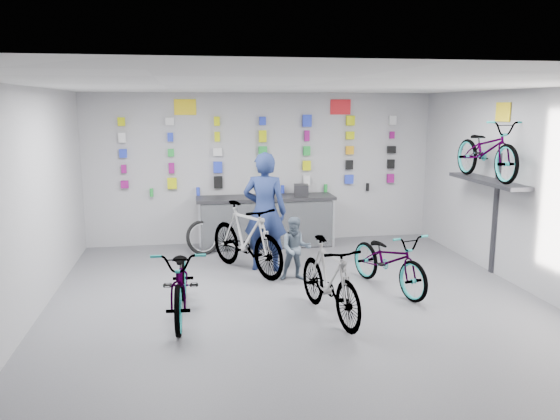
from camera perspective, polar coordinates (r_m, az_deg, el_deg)
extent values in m
plane|color=#515156|center=(7.55, 2.41, -10.52)|extent=(8.00, 8.00, 0.00)
plane|color=white|center=(7.03, 2.61, 12.88)|extent=(8.00, 8.00, 0.00)
plane|color=#AAAAAC|center=(11.04, -1.85, 4.36)|extent=(7.00, 0.00, 7.00)
plane|color=#AAAAAC|center=(3.47, 16.72, -10.82)|extent=(7.00, 0.00, 7.00)
plane|color=#AAAAAC|center=(7.27, -25.57, -0.13)|extent=(0.00, 8.00, 8.00)
plane|color=#AAAAAC|center=(8.58, 26.02, 1.37)|extent=(0.00, 8.00, 8.00)
cube|color=black|center=(10.78, -1.50, -1.46)|extent=(2.60, 0.60, 0.90)
cube|color=silver|center=(10.48, -1.26, -1.65)|extent=(2.60, 0.02, 0.90)
cube|color=silver|center=(10.38, -8.39, -1.89)|extent=(0.04, 0.04, 0.96)
cube|color=silver|center=(10.74, 5.62, -1.39)|extent=(0.04, 0.04, 0.96)
cube|color=black|center=(10.68, -1.51, 1.26)|extent=(2.70, 0.66, 0.06)
cube|color=#851067|center=(10.97, -15.92, 2.59)|extent=(0.14, 0.06, 0.15)
cube|color=#CAD609|center=(10.91, -11.21, 2.76)|extent=(0.18, 0.06, 0.22)
cube|color=black|center=(10.92, -6.48, 2.90)|extent=(0.17, 0.06, 0.24)
cube|color=#CAD609|center=(11.01, -1.80, 3.03)|extent=(0.16, 0.06, 0.20)
cube|color=silver|center=(11.16, 2.79, 3.13)|extent=(0.13, 0.06, 0.20)
cube|color=blue|center=(11.39, 7.23, 3.21)|extent=(0.18, 0.06, 0.18)
cube|color=#851067|center=(11.68, 11.46, 3.27)|extent=(0.14, 0.06, 0.18)
cube|color=#851067|center=(10.94, -16.00, 4.15)|extent=(0.09, 0.06, 0.16)
cube|color=#851067|center=(10.87, -11.27, 4.32)|extent=(0.11, 0.06, 0.20)
cube|color=blue|center=(10.88, -6.52, 4.47)|extent=(0.17, 0.06, 0.22)
cube|color=green|center=(10.97, -1.81, 4.58)|extent=(0.14, 0.06, 0.20)
cube|color=#CAD609|center=(11.13, 2.81, 4.66)|extent=(0.16, 0.06, 0.19)
cube|color=black|center=(11.35, 7.26, 4.71)|extent=(0.15, 0.06, 0.19)
cube|color=black|center=(11.65, 11.52, 4.73)|extent=(0.15, 0.06, 0.19)
cube|color=blue|center=(10.91, -16.08, 5.71)|extent=(0.14, 0.06, 0.16)
cube|color=green|center=(10.84, -11.33, 5.89)|extent=(0.12, 0.06, 0.15)
cube|color=silver|center=(10.86, -6.55, 6.04)|extent=(0.18, 0.06, 0.15)
cube|color=green|center=(10.94, -1.82, 6.14)|extent=(0.17, 0.06, 0.20)
cube|color=green|center=(11.10, 2.82, 6.20)|extent=(0.14, 0.06, 0.19)
cube|color=orange|center=(11.33, 7.30, 6.22)|extent=(0.16, 0.06, 0.17)
cube|color=black|center=(11.62, 11.57, 6.20)|extent=(0.18, 0.06, 0.14)
cube|color=silver|center=(10.89, -16.16, 7.28)|extent=(0.14, 0.06, 0.19)
cube|color=blue|center=(10.82, -11.39, 7.48)|extent=(0.11, 0.06, 0.17)
cube|color=#CAD609|center=(10.83, -6.59, 7.62)|extent=(0.10, 0.06, 0.19)
cube|color=#CAD609|center=(10.92, -1.82, 7.71)|extent=(0.15, 0.06, 0.23)
cube|color=#851067|center=(11.08, 2.83, 7.75)|extent=(0.10, 0.06, 0.21)
cube|color=#CAD609|center=(11.31, 7.33, 7.74)|extent=(0.17, 0.06, 0.16)
cube|color=#851067|center=(11.60, 11.63, 7.68)|extent=(0.09, 0.06, 0.14)
cube|color=#CAD609|center=(10.88, -16.25, 8.86)|extent=(0.13, 0.06, 0.16)
cube|color=silver|center=(10.81, -11.45, 9.06)|extent=(0.16, 0.06, 0.14)
cube|color=#CAD609|center=(10.82, -6.62, 9.21)|extent=(0.11, 0.06, 0.18)
cube|color=blue|center=(10.91, -1.83, 9.28)|extent=(0.13, 0.06, 0.16)
cube|color=blue|center=(11.07, 2.85, 9.30)|extent=(0.18, 0.06, 0.24)
cube|color=#CAD609|center=(11.29, 7.37, 9.26)|extent=(0.17, 0.06, 0.20)
cube|color=silver|center=(11.59, 11.69, 9.16)|extent=(0.15, 0.06, 0.18)
cylinder|color=green|center=(10.94, -13.28, 1.79)|extent=(0.07, 0.07, 0.16)
cylinder|color=blue|center=(10.91, -8.56, 1.94)|extent=(0.07, 0.07, 0.16)
cylinder|color=blue|center=(11.07, 0.28, 2.19)|extent=(0.07, 0.07, 0.16)
cylinder|color=green|center=(11.26, 4.80, 2.30)|extent=(0.07, 0.07, 0.16)
cylinder|color=black|center=(11.52, 9.14, 2.39)|extent=(0.07, 0.07, 0.16)
cube|color=#333338|center=(9.46, 20.87, 2.86)|extent=(0.38, 1.90, 0.06)
cube|color=#333338|center=(9.64, 21.57, -0.37)|extent=(0.04, 0.10, 2.00)
cube|color=yellow|center=(10.85, -9.89, 10.55)|extent=(0.42, 0.02, 0.30)
cube|color=red|center=(11.28, 6.34, 10.65)|extent=(0.42, 0.02, 0.30)
cube|color=yellow|center=(9.48, 22.27, 9.46)|extent=(0.02, 0.40, 0.30)
imported|color=gray|center=(7.31, -10.25, -7.26)|extent=(0.73, 1.92, 1.00)
imported|color=gray|center=(7.19, 5.19, -7.25)|extent=(0.81, 1.80, 1.04)
imported|color=gray|center=(8.42, 11.33, -5.11)|extent=(1.09, 1.87, 0.93)
imported|color=gray|center=(9.09, -3.56, -2.92)|extent=(1.45, 1.97, 1.17)
imported|color=gray|center=(9.38, 20.81, 5.90)|extent=(0.63, 1.80, 0.95)
imported|color=navy|center=(9.12, -1.59, -0.19)|extent=(0.84, 0.68, 2.00)
imported|color=#4D5C6C|center=(8.69, 1.65, -4.07)|extent=(0.53, 0.43, 1.02)
torus|color=black|center=(10.34, -8.07, -2.88)|extent=(0.71, 0.50, 0.65)
torus|color=silver|center=(10.34, -8.07, -2.88)|extent=(0.57, 0.38, 0.52)
cube|color=black|center=(10.78, 2.22, 2.10)|extent=(0.33, 0.34, 0.22)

